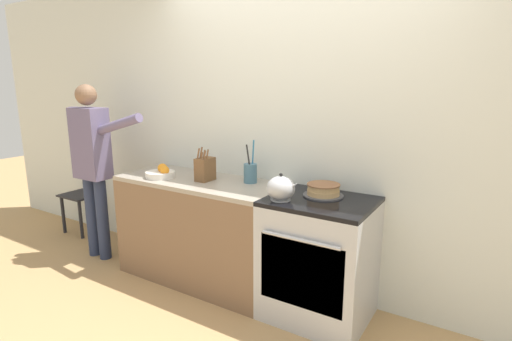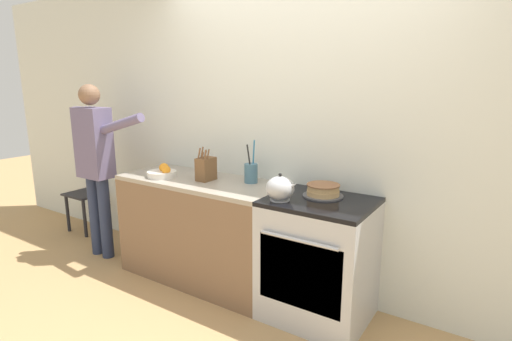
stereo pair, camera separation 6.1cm
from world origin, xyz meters
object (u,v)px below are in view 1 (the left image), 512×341
(utensil_crock, at_px, (250,173))
(dining_chair, at_px, (89,188))
(stove_range, at_px, (318,259))
(layer_cake, at_px, (323,190))
(tea_kettle, at_px, (281,188))
(fruit_bowl, at_px, (161,173))
(person_baker, at_px, (92,157))
(knife_block, at_px, (205,169))

(utensil_crock, bearing_deg, dining_chair, 177.36)
(stove_range, height_order, layer_cake, layer_cake)
(tea_kettle, bearing_deg, dining_chair, 171.63)
(fruit_bowl, relative_size, dining_chair, 0.29)
(tea_kettle, distance_m, person_baker, 1.98)
(layer_cake, distance_m, fruit_bowl, 1.40)
(knife_block, xyz_separation_m, person_baker, (-1.18, -0.20, 0.01))
(stove_range, bearing_deg, knife_block, 179.92)
(utensil_crock, height_order, person_baker, person_baker)
(stove_range, relative_size, person_baker, 0.53)
(stove_range, distance_m, knife_block, 1.15)
(utensil_crock, height_order, dining_chair, utensil_crock)
(layer_cake, bearing_deg, fruit_bowl, -171.62)
(knife_block, distance_m, person_baker, 1.20)
(tea_kettle, distance_m, fruit_bowl, 1.18)
(stove_range, bearing_deg, dining_chair, 175.28)
(utensil_crock, distance_m, dining_chair, 2.32)
(knife_block, height_order, utensil_crock, utensil_crock)
(dining_chair, bearing_deg, fruit_bowl, 6.59)
(layer_cake, xyz_separation_m, fruit_bowl, (-1.39, -0.20, -0.01))
(knife_block, height_order, fruit_bowl, knife_block)
(tea_kettle, relative_size, dining_chair, 0.28)
(knife_block, distance_m, dining_chair, 1.99)
(stove_range, height_order, fruit_bowl, fruit_bowl)
(layer_cake, relative_size, tea_kettle, 1.19)
(stove_range, relative_size, utensil_crock, 2.54)
(person_baker, bearing_deg, knife_block, 15.20)
(stove_range, height_order, tea_kettle, tea_kettle)
(layer_cake, distance_m, dining_chair, 2.95)
(knife_block, relative_size, utensil_crock, 0.79)
(fruit_bowl, bearing_deg, person_baker, -174.20)
(stove_range, relative_size, tea_kettle, 3.68)
(stove_range, xyz_separation_m, utensil_crock, (-0.67, 0.14, 0.52))
(person_baker, bearing_deg, stove_range, 10.85)
(stove_range, distance_m, person_baker, 2.28)
(utensil_crock, bearing_deg, layer_cake, -4.08)
(tea_kettle, xyz_separation_m, utensil_crock, (-0.44, 0.29, -0.00))
(knife_block, xyz_separation_m, dining_chair, (-1.91, 0.24, -0.49))
(stove_range, xyz_separation_m, layer_cake, (-0.02, 0.09, 0.48))
(stove_range, height_order, utensil_crock, utensil_crock)
(person_baker, bearing_deg, utensil_crock, 17.98)
(tea_kettle, xyz_separation_m, person_baker, (-1.98, -0.04, 0.03))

